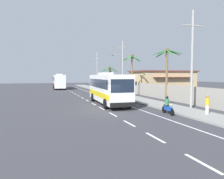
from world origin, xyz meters
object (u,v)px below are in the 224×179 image
object	(u,v)px
coach_bus_far_lane	(59,81)
palm_third	(132,65)
coach_bus_foreground	(108,88)
motorcycle_trailing	(168,107)
palm_second	(110,74)
utility_pole_far	(97,70)
palm_nearest	(167,63)
utility_pole_mid	(122,66)
utility_pole_nearest	(192,58)
pedestrian_midwalk	(120,90)
pedestrian_near_kerb	(207,104)
roadside_building	(162,81)
motorcycle_beside_bus	(107,92)

from	to	relation	value
coach_bus_far_lane	palm_third	xyz separation A→B (m)	(9.85, -22.95, 3.05)
coach_bus_foreground	coach_bus_far_lane	size ratio (longest dim) A/B	0.99
palm_third	motorcycle_trailing	bearing A→B (deg)	-102.73
palm_second	coach_bus_far_lane	bearing A→B (deg)	128.21
utility_pole_far	palm_second	bearing A→B (deg)	-92.20
palm_nearest	coach_bus_far_lane	bearing A→B (deg)	112.22
utility_pole_mid	palm_second	bearing A→B (deg)	94.27
palm_nearest	utility_pole_nearest	bearing A→B (deg)	-104.05
utility_pole_nearest	utility_pole_mid	xyz separation A→B (m)	(-0.26, 18.78, 0.01)
coach_bus_foreground	palm_second	distance (m)	20.13
palm_third	pedestrian_midwalk	bearing A→B (deg)	143.56
coach_bus_far_lane	coach_bus_foreground	bearing A→B (deg)	-84.01
pedestrian_near_kerb	palm_second	world-z (taller)	palm_second
utility_pole_nearest	roadside_building	xyz separation A→B (m)	(8.51, 19.51, -2.94)
coach_bus_foreground	utility_pole_far	xyz separation A→B (m)	(6.72, 31.62, 2.97)
coach_bus_foreground	pedestrian_near_kerb	size ratio (longest dim) A/B	6.79
coach_bus_foreground	utility_pole_nearest	bearing A→B (deg)	-40.52
motorcycle_trailing	palm_second	world-z (taller)	palm_second
pedestrian_midwalk	palm_third	xyz separation A→B (m)	(1.64, -1.21, 4.05)
coach_bus_far_lane	roadside_building	size ratio (longest dim) A/B	0.90
palm_second	palm_third	size ratio (longest dim) A/B	0.78
coach_bus_far_lane	utility_pole_nearest	bearing A→B (deg)	-74.58
pedestrian_midwalk	utility_pole_mid	xyz separation A→B (m)	(1.77, 3.45, 4.15)
pedestrian_near_kerb	palm_third	distance (m)	18.25
coach_bus_foreground	utility_pole_mid	xyz separation A→B (m)	(6.70, 12.84, 3.18)
pedestrian_near_kerb	motorcycle_beside_bus	bearing A→B (deg)	35.02
palm_third	utility_pole_mid	bearing A→B (deg)	88.50
motorcycle_beside_bus	roadside_building	size ratio (longest dim) A/B	0.16
coach_bus_foreground	utility_pole_far	world-z (taller)	utility_pole_far
utility_pole_far	palm_second	size ratio (longest dim) A/B	1.79
pedestrian_midwalk	coach_bus_foreground	bearing A→B (deg)	-147.62
motorcycle_beside_bus	pedestrian_near_kerb	size ratio (longest dim) A/B	1.25
utility_pole_nearest	utility_pole_far	size ratio (longest dim) A/B	1.03
utility_pole_nearest	utility_pole_far	distance (m)	37.57
palm_nearest	motorcycle_beside_bus	bearing A→B (deg)	126.24
palm_nearest	roadside_building	distance (m)	14.05
pedestrian_midwalk	utility_pole_mid	size ratio (longest dim) A/B	0.16
utility_pole_far	palm_second	xyz separation A→B (m)	(-0.48, -12.57, -1.21)
utility_pole_mid	palm_second	distance (m)	6.39
coach_bus_foreground	roadside_building	xyz separation A→B (m)	(15.46, 13.56, 0.23)
coach_bus_foreground	pedestrian_midwalk	size ratio (longest dim) A/B	6.75
pedestrian_midwalk	utility_pole_nearest	size ratio (longest dim) A/B	0.16
roadside_building	utility_pole_nearest	bearing A→B (deg)	-113.56
coach_bus_foreground	palm_nearest	distance (m)	9.50
pedestrian_near_kerb	motorcycle_trailing	bearing A→B (deg)	84.91
motorcycle_beside_bus	pedestrian_midwalk	size ratio (longest dim) A/B	1.24
motorcycle_beside_bus	utility_pole_far	xyz separation A→B (m)	(3.96, 21.82, 4.26)
palm_nearest	pedestrian_midwalk	bearing A→B (deg)	116.35
utility_pole_far	motorcycle_beside_bus	bearing A→B (deg)	-100.28
coach_bus_foreground	utility_pole_nearest	size ratio (longest dim) A/B	1.09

